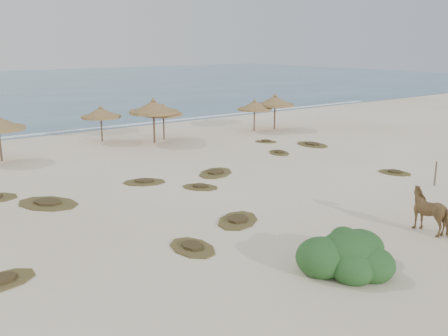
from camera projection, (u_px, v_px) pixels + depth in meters
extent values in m
plane|color=#F9E8CD|center=(315.00, 216.00, 20.35)|extent=(160.00, 160.00, 0.00)
cube|color=white|center=(81.00, 130.00, 40.68)|extent=(70.00, 0.60, 0.01)
cylinder|color=#503929|center=(0.00, 143.00, 29.67)|extent=(0.12, 0.12, 2.16)
cylinder|color=#503929|center=(102.00, 128.00, 35.65)|extent=(0.11, 0.11, 1.96)
cylinder|color=olive|center=(101.00, 117.00, 35.45)|extent=(3.27, 3.27, 0.17)
cone|color=olive|center=(101.00, 112.00, 35.38)|extent=(3.16, 3.16, 0.70)
cone|color=olive|center=(100.00, 106.00, 35.28)|extent=(0.34, 0.34, 0.21)
cylinder|color=#503929|center=(164.00, 126.00, 36.44)|extent=(0.11, 0.11, 2.01)
cylinder|color=olive|center=(163.00, 114.00, 36.24)|extent=(3.74, 3.74, 0.17)
cone|color=olive|center=(163.00, 110.00, 36.16)|extent=(3.62, 3.62, 0.72)
cone|color=olive|center=(163.00, 104.00, 36.06)|extent=(0.34, 0.34, 0.21)
cylinder|color=#503929|center=(154.00, 126.00, 35.15)|extent=(0.14, 0.14, 2.39)
cylinder|color=olive|center=(154.00, 112.00, 34.91)|extent=(4.05, 4.05, 0.21)
cone|color=olive|center=(153.00, 107.00, 34.82)|extent=(3.91, 3.91, 0.86)
cone|color=olive|center=(153.00, 99.00, 34.70)|extent=(0.41, 0.41, 0.25)
cylinder|color=#503929|center=(254.00, 119.00, 39.93)|extent=(0.11, 0.11, 1.93)
cylinder|color=olive|center=(254.00, 109.00, 39.74)|extent=(3.60, 3.60, 0.17)
cone|color=olive|center=(255.00, 105.00, 39.66)|extent=(3.48, 3.48, 0.69)
cone|color=olive|center=(255.00, 100.00, 39.56)|extent=(0.33, 0.33, 0.20)
cylinder|color=#503929|center=(275.00, 116.00, 40.78)|extent=(0.12, 0.12, 2.18)
cylinder|color=olive|center=(275.00, 105.00, 40.56)|extent=(3.85, 3.85, 0.19)
cone|color=olive|center=(275.00, 101.00, 40.48)|extent=(3.72, 3.72, 0.78)
cone|color=olive|center=(275.00, 95.00, 40.36)|extent=(0.37, 0.37, 0.23)
imported|color=#9B7446|center=(432.00, 211.00, 18.51)|extent=(0.91, 1.92, 1.60)
cylinder|color=#63584A|center=(436.00, 174.00, 24.60)|extent=(0.11, 0.11, 1.22)
ellipsoid|color=#2F632A|center=(349.00, 254.00, 15.38)|extent=(1.94, 1.94, 1.45)
ellipsoid|color=#2F632A|center=(360.00, 248.00, 16.13)|extent=(1.55, 1.55, 1.16)
ellipsoid|color=#2F632A|center=(322.00, 258.00, 15.25)|extent=(1.65, 1.65, 1.24)
ellipsoid|color=#2F632A|center=(371.00, 265.00, 15.00)|extent=(1.45, 1.45, 1.09)
ellipsoid|color=#2F632A|center=(353.00, 268.00, 14.82)|extent=(1.36, 1.36, 1.02)
ellipsoid|color=#2F632A|center=(340.00, 247.00, 16.45)|extent=(1.16, 1.16, 0.87)
ellipsoid|color=#2F632A|center=(344.00, 237.00, 15.85)|extent=(0.87, 0.87, 0.65)
ellipsoid|color=#2F632A|center=(341.00, 244.00, 15.20)|extent=(0.78, 0.78, 0.58)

